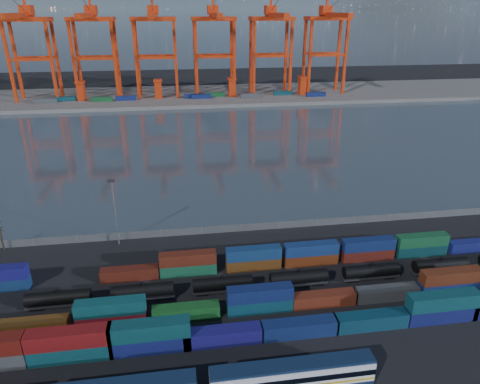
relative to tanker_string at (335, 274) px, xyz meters
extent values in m
plane|color=black|center=(-15.83, -3.40, -1.88)|extent=(700.00, 700.00, 0.00)
plane|color=#34414B|center=(-15.83, 101.60, -1.87)|extent=(700.00, 700.00, 0.00)
cube|color=#514F4C|center=(-15.83, 206.60, -0.88)|extent=(700.00, 70.00, 2.00)
cube|color=silver|center=(-15.74, -25.15, 0.93)|extent=(24.20, 2.90, 3.68)
cube|color=#0E1C34|center=(-15.74, -25.15, 3.01)|extent=(24.20, 2.61, 0.48)
cube|color=gold|center=(-15.74, -25.15, 0.15)|extent=(24.22, 2.99, 0.35)
cube|color=black|center=(-15.74, -25.15, 1.31)|extent=(24.22, 2.99, 0.97)
cube|color=black|center=(-7.27, -25.15, -1.54)|extent=(2.90, 1.94, 0.68)
cube|color=#0D3D46|center=(-49.12, -13.93, -0.46)|extent=(13.14, 2.67, 2.85)
cube|color=maroon|center=(-49.12, -13.93, 2.39)|extent=(13.14, 2.67, 2.85)
cube|color=#111856|center=(-36.63, -13.93, -0.46)|extent=(13.14, 2.67, 2.85)
cube|color=#0C3D43|center=(-36.63, -13.93, 2.39)|extent=(13.14, 2.67, 2.85)
cube|color=navy|center=(-24.79, -13.93, -0.46)|extent=(13.14, 2.67, 2.85)
cube|color=#102052|center=(-11.38, -13.93, -0.46)|extent=(13.14, 2.67, 2.85)
cube|color=#0D3145|center=(1.45, -13.93, -0.46)|extent=(13.14, 2.67, 2.85)
cube|color=#101550|center=(14.86, -13.93, -0.46)|extent=(13.14, 2.67, 2.85)
cube|color=#0D3E45|center=(14.86, -13.93, 2.39)|extent=(13.14, 2.67, 2.85)
cube|color=#593511|center=(-57.17, -6.70, -0.56)|extent=(12.17, 2.47, 2.64)
cube|color=maroon|center=(-43.74, -6.70, -0.56)|extent=(12.17, 2.47, 2.64)
cube|color=#0E444A|center=(-43.74, -6.70, 2.07)|extent=(12.17, 2.47, 2.64)
cube|color=#15511F|center=(-30.66, -6.70, -0.56)|extent=(12.17, 2.47, 2.64)
cube|color=#0E3849|center=(-17.04, -6.70, -0.56)|extent=(12.17, 2.47, 2.64)
cube|color=#101D50|center=(-17.04, -6.70, 2.07)|extent=(12.17, 2.47, 2.64)
cube|color=#612213|center=(-4.77, -6.70, -0.56)|extent=(12.17, 2.47, 2.64)
cube|color=#373A3C|center=(8.11, -6.70, -0.56)|extent=(12.17, 2.47, 2.64)
cube|color=navy|center=(21.01, -6.70, -0.56)|extent=(12.17, 2.47, 2.64)
cube|color=#572311|center=(21.01, -6.70, 2.07)|extent=(12.17, 2.47, 2.64)
cube|color=#4F190F|center=(-41.87, 7.44, -0.59)|extent=(11.89, 2.42, 2.58)
cube|color=#155234|center=(-29.74, 7.44, -0.59)|extent=(11.89, 2.42, 2.58)
cube|color=#561E11|center=(-29.74, 7.44, 1.98)|extent=(11.89, 2.42, 2.58)
cube|color=#542F10|center=(-15.71, 7.44, -0.59)|extent=(11.89, 2.42, 2.58)
cube|color=navy|center=(-15.71, 7.44, 1.98)|extent=(11.89, 2.42, 2.58)
cube|color=#5D240D|center=(-2.89, 7.44, -0.59)|extent=(11.89, 2.42, 2.58)
cube|color=navy|center=(-2.89, 7.44, 1.98)|extent=(11.89, 2.42, 2.58)
cube|color=#4F170F|center=(10.28, 7.44, -0.59)|extent=(11.89, 2.42, 2.58)
cube|color=navy|center=(10.28, 7.44, 1.98)|extent=(11.89, 2.42, 2.58)
cube|color=#0B3439|center=(23.10, 7.44, -0.59)|extent=(11.89, 2.42, 2.58)
cube|color=#15522D|center=(23.10, 7.44, 1.98)|extent=(11.89, 2.42, 2.58)
cube|color=navy|center=(36.12, 7.44, -0.59)|extent=(11.89, 2.42, 2.58)
cylinder|color=black|center=(-54.25, 0.00, 0.20)|extent=(11.75, 2.62, 2.62)
cylinder|color=black|center=(-54.25, 0.00, 1.64)|extent=(0.72, 0.72, 0.45)
cube|color=black|center=(-54.25, 0.00, -1.25)|extent=(12.20, 1.81, 0.36)
cube|color=black|center=(-58.32, 0.00, -1.61)|extent=(2.26, 1.63, 0.54)
cube|color=black|center=(-50.18, 0.00, -1.61)|extent=(2.26, 1.63, 0.54)
cylinder|color=black|center=(-38.75, 0.00, 0.20)|extent=(11.75, 2.62, 2.62)
cylinder|color=black|center=(-38.75, 0.00, 1.64)|extent=(0.72, 0.72, 0.45)
cube|color=black|center=(-38.75, 0.00, -1.25)|extent=(12.20, 1.81, 0.36)
cube|color=black|center=(-42.82, 0.00, -1.61)|extent=(2.26, 1.63, 0.54)
cube|color=black|center=(-34.68, 0.00, -1.61)|extent=(2.26, 1.63, 0.54)
cylinder|color=black|center=(-23.25, 0.00, 0.20)|extent=(11.75, 2.62, 2.62)
cylinder|color=black|center=(-23.25, 0.00, 1.64)|extent=(0.72, 0.72, 0.45)
cube|color=black|center=(-23.25, 0.00, -1.25)|extent=(12.20, 1.81, 0.36)
cube|color=black|center=(-27.32, 0.00, -1.61)|extent=(2.26, 1.63, 0.54)
cube|color=black|center=(-19.18, 0.00, -1.61)|extent=(2.26, 1.63, 0.54)
cylinder|color=black|center=(-7.75, 0.00, 0.20)|extent=(11.75, 2.62, 2.62)
cylinder|color=black|center=(-7.75, 0.00, 1.64)|extent=(0.72, 0.72, 0.45)
cube|color=black|center=(-7.75, 0.00, -1.25)|extent=(12.20, 1.81, 0.36)
cube|color=black|center=(-11.82, 0.00, -1.61)|extent=(2.26, 1.63, 0.54)
cube|color=black|center=(-3.68, 0.00, -1.61)|extent=(2.26, 1.63, 0.54)
cylinder|color=black|center=(7.75, 0.00, 0.20)|extent=(11.75, 2.62, 2.62)
cylinder|color=black|center=(7.75, 0.00, 1.64)|extent=(0.72, 0.72, 0.45)
cube|color=black|center=(7.75, 0.00, -1.25)|extent=(12.20, 1.81, 0.36)
cube|color=black|center=(3.68, 0.00, -1.61)|extent=(2.26, 1.63, 0.54)
cube|color=black|center=(11.82, 0.00, -1.61)|extent=(2.26, 1.63, 0.54)
cylinder|color=black|center=(23.25, 0.00, 0.20)|extent=(11.75, 2.62, 2.62)
cylinder|color=black|center=(23.25, 0.00, 1.64)|extent=(0.72, 0.72, 0.45)
cube|color=black|center=(23.25, 0.00, -1.25)|extent=(12.20, 1.81, 0.36)
cube|color=black|center=(19.18, 0.00, -1.61)|extent=(2.26, 1.63, 0.54)
cube|color=black|center=(27.32, 0.00, -1.61)|extent=(2.26, 1.63, 0.54)
cube|color=#595B5E|center=(-15.83, 24.60, -0.88)|extent=(160.00, 0.06, 2.00)
cylinder|color=slate|center=(-65.83, 24.60, -0.78)|extent=(0.12, 0.12, 2.20)
cylinder|color=slate|center=(-55.83, 24.60, -0.78)|extent=(0.12, 0.12, 2.20)
cylinder|color=slate|center=(-45.83, 24.60, -0.78)|extent=(0.12, 0.12, 2.20)
cylinder|color=slate|center=(-35.83, 24.60, -0.78)|extent=(0.12, 0.12, 2.20)
cylinder|color=slate|center=(-25.83, 24.60, -0.78)|extent=(0.12, 0.12, 2.20)
cylinder|color=slate|center=(-15.83, 24.60, -0.78)|extent=(0.12, 0.12, 2.20)
cylinder|color=slate|center=(-5.83, 24.60, -0.78)|extent=(0.12, 0.12, 2.20)
cylinder|color=slate|center=(4.17, 24.60, -0.78)|extent=(0.12, 0.12, 2.20)
cylinder|color=slate|center=(14.17, 24.60, -0.78)|extent=(0.12, 0.12, 2.20)
cylinder|color=slate|center=(24.17, 24.60, -0.78)|extent=(0.12, 0.12, 2.20)
cylinder|color=slate|center=(34.17, 24.60, -0.78)|extent=(0.12, 0.12, 2.20)
cylinder|color=slate|center=(44.17, 24.60, -0.78)|extent=(0.12, 0.12, 2.20)
cylinder|color=black|center=(-72.07, 23.45, 0.90)|extent=(0.41, 0.41, 5.57)
cylinder|color=black|center=(-72.07, 23.45, 3.22)|extent=(0.27, 1.99, 2.74)
cylinder|color=slate|center=(-45.83, 22.60, 6.12)|extent=(0.36, 0.36, 16.00)
cube|color=black|center=(-45.83, 22.60, 14.42)|extent=(1.60, 0.40, 0.60)
cube|color=red|center=(-122.27, 195.36, 21.51)|extent=(1.66, 1.66, 46.77)
cube|color=red|center=(-122.27, 207.83, 21.51)|extent=(1.66, 1.66, 46.77)
cube|color=red|center=(-99.40, 195.36, 21.51)|extent=(1.66, 1.66, 46.77)
cube|color=red|center=(-99.40, 207.83, 21.51)|extent=(1.66, 1.66, 46.77)
cube|color=red|center=(-110.83, 195.36, 23.84)|extent=(22.87, 1.46, 1.46)
cube|color=red|center=(-110.83, 207.83, 23.84)|extent=(22.87, 1.46, 1.46)
cube|color=red|center=(-110.83, 201.60, 44.89)|extent=(25.99, 14.55, 2.29)
cube|color=red|center=(-110.83, 189.12, 46.97)|extent=(3.12, 49.89, 2.60)
cube|color=red|center=(-110.83, 205.75, 49.57)|extent=(6.24, 8.32, 5.20)
cylinder|color=black|center=(-110.83, 186.63, 54.25)|extent=(0.25, 42.78, 14.11)
cube|color=red|center=(-87.27, 195.36, 21.51)|extent=(1.66, 1.66, 46.77)
cube|color=red|center=(-87.27, 207.83, 21.51)|extent=(1.66, 1.66, 46.77)
cube|color=red|center=(-64.40, 195.36, 21.51)|extent=(1.66, 1.66, 46.77)
cube|color=red|center=(-64.40, 207.83, 21.51)|extent=(1.66, 1.66, 46.77)
cube|color=red|center=(-75.83, 195.36, 23.84)|extent=(22.87, 1.46, 1.46)
cube|color=red|center=(-75.83, 207.83, 23.84)|extent=(22.87, 1.46, 1.46)
cube|color=red|center=(-75.83, 201.60, 44.89)|extent=(25.99, 14.55, 2.29)
cube|color=red|center=(-75.83, 189.12, 46.97)|extent=(3.12, 49.89, 2.60)
cube|color=red|center=(-75.83, 205.75, 49.57)|extent=(6.24, 8.32, 5.20)
cylinder|color=black|center=(-75.83, 186.63, 54.25)|extent=(0.25, 42.78, 14.11)
cube|color=red|center=(-52.27, 195.36, 21.51)|extent=(1.66, 1.66, 46.77)
cube|color=red|center=(-52.27, 207.83, 21.51)|extent=(1.66, 1.66, 46.77)
cube|color=red|center=(-29.40, 195.36, 21.51)|extent=(1.66, 1.66, 46.77)
cube|color=red|center=(-29.40, 207.83, 21.51)|extent=(1.66, 1.66, 46.77)
cube|color=red|center=(-40.83, 195.36, 23.84)|extent=(22.87, 1.46, 1.46)
cube|color=red|center=(-40.83, 207.83, 23.84)|extent=(22.87, 1.46, 1.46)
cube|color=red|center=(-40.83, 201.60, 44.89)|extent=(25.99, 14.55, 2.29)
cube|color=red|center=(-40.83, 189.12, 46.97)|extent=(3.12, 49.89, 2.60)
cube|color=red|center=(-40.83, 205.75, 49.57)|extent=(6.24, 8.32, 5.20)
cylinder|color=black|center=(-40.83, 186.63, 54.25)|extent=(0.25, 42.78, 14.11)
cube|color=red|center=(-17.27, 195.36, 21.51)|extent=(1.66, 1.66, 46.77)
cube|color=red|center=(-17.27, 207.83, 21.51)|extent=(1.66, 1.66, 46.77)
cube|color=red|center=(5.60, 195.36, 21.51)|extent=(1.66, 1.66, 46.77)
cube|color=red|center=(5.60, 207.83, 21.51)|extent=(1.66, 1.66, 46.77)
cube|color=red|center=(-5.83, 195.36, 23.84)|extent=(22.87, 1.46, 1.46)
cube|color=red|center=(-5.83, 207.83, 23.84)|extent=(22.87, 1.46, 1.46)
cube|color=red|center=(-5.83, 201.60, 44.89)|extent=(25.99, 14.55, 2.29)
cube|color=red|center=(-5.83, 189.12, 46.97)|extent=(3.12, 49.89, 2.60)
cube|color=red|center=(-5.83, 205.75, 49.57)|extent=(6.24, 8.32, 5.20)
cylinder|color=black|center=(-5.83, 186.63, 54.25)|extent=(0.25, 42.78, 14.11)
cube|color=red|center=(17.73, 195.36, 21.51)|extent=(1.66, 1.66, 46.77)
cube|color=red|center=(17.73, 207.83, 21.51)|extent=(1.66, 1.66, 46.77)
cube|color=red|center=(40.60, 195.36, 21.51)|extent=(1.66, 1.66, 46.77)
cube|color=red|center=(40.60, 207.83, 21.51)|extent=(1.66, 1.66, 46.77)
cube|color=red|center=(29.17, 195.36, 23.84)|extent=(22.87, 1.46, 1.46)
cube|color=red|center=(29.17, 207.83, 23.84)|extent=(22.87, 1.46, 1.46)
cube|color=red|center=(29.17, 201.60, 44.89)|extent=(25.99, 14.55, 2.29)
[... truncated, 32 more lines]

